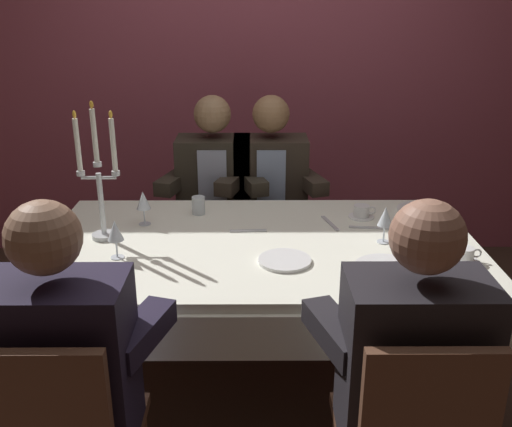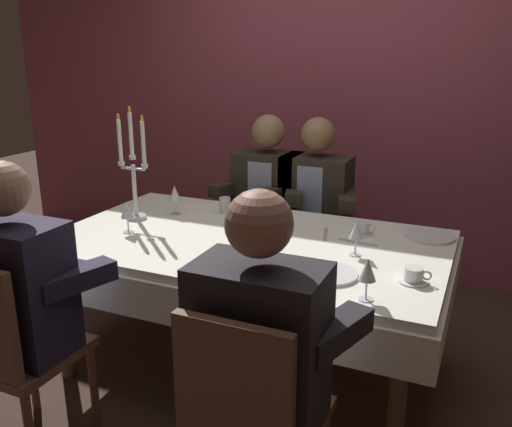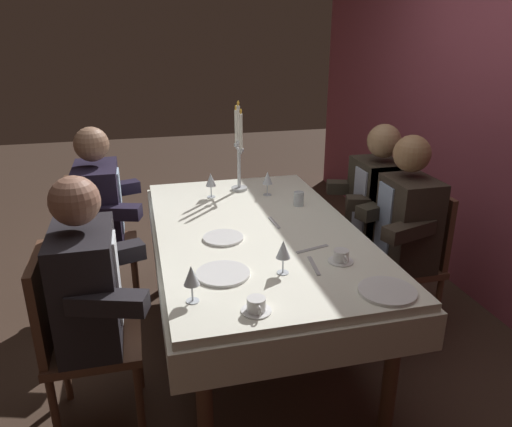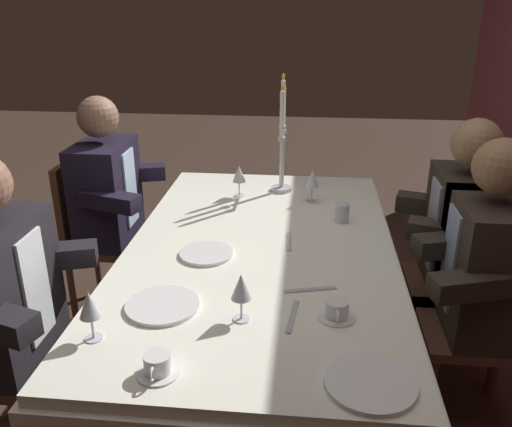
% 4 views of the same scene
% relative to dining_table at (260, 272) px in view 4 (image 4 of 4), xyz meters
% --- Properties ---
extents(ground_plane, '(12.00, 12.00, 0.00)m').
position_rel_dining_table_xyz_m(ground_plane, '(0.00, 0.00, -0.62)').
color(ground_plane, '#402E24').
extents(dining_table, '(1.94, 1.14, 0.74)m').
position_rel_dining_table_xyz_m(dining_table, '(0.00, 0.00, 0.00)').
color(dining_table, white).
rests_on(dining_table, ground_plane).
extents(candelabra, '(0.19, 0.11, 0.61)m').
position_rel_dining_table_xyz_m(candelabra, '(-0.70, 0.05, 0.37)').
color(candelabra, silver).
rests_on(candelabra, dining_table).
extents(dinner_plate_0, '(0.25, 0.25, 0.01)m').
position_rel_dining_table_xyz_m(dinner_plate_0, '(0.49, -0.28, 0.13)').
color(dinner_plate_0, white).
rests_on(dinner_plate_0, dining_table).
extents(dinner_plate_1, '(0.22, 0.22, 0.01)m').
position_rel_dining_table_xyz_m(dinner_plate_1, '(0.10, -0.21, 0.13)').
color(dinner_plate_1, white).
rests_on(dinner_plate_1, dining_table).
extents(dinner_plate_2, '(0.25, 0.25, 0.01)m').
position_rel_dining_table_xyz_m(dinner_plate_2, '(0.82, 0.37, 0.13)').
color(dinner_plate_2, white).
rests_on(dinner_plate_2, dining_table).
extents(wine_glass_0, '(0.07, 0.07, 0.16)m').
position_rel_dining_table_xyz_m(wine_glass_0, '(0.54, -0.01, 0.23)').
color(wine_glass_0, silver).
rests_on(wine_glass_0, dining_table).
extents(wine_glass_1, '(0.07, 0.07, 0.16)m').
position_rel_dining_table_xyz_m(wine_glass_1, '(-0.54, 0.21, 0.24)').
color(wine_glass_1, silver).
rests_on(wine_glass_1, dining_table).
extents(wine_glass_2, '(0.07, 0.07, 0.16)m').
position_rel_dining_table_xyz_m(wine_glass_2, '(0.69, -0.44, 0.23)').
color(wine_glass_2, silver).
rests_on(wine_glass_2, dining_table).
extents(wine_glass_3, '(0.07, 0.07, 0.16)m').
position_rel_dining_table_xyz_m(wine_glass_3, '(-0.59, -0.16, 0.23)').
color(wine_glass_3, silver).
rests_on(wine_glass_3, dining_table).
extents(water_tumbler_0, '(0.06, 0.06, 0.09)m').
position_rel_dining_table_xyz_m(water_tumbler_0, '(-0.30, 0.35, 0.16)').
color(water_tumbler_0, silver).
rests_on(water_tumbler_0, dining_table).
extents(coffee_cup_0, '(0.13, 0.12, 0.06)m').
position_rel_dining_table_xyz_m(coffee_cup_0, '(0.82, -0.21, 0.15)').
color(coffee_cup_0, white).
rests_on(coffee_cup_0, dining_table).
extents(coffee_cup_1, '(0.13, 0.12, 0.06)m').
position_rel_dining_table_xyz_m(coffee_cup_1, '(0.50, 0.30, 0.15)').
color(coffee_cup_1, white).
rests_on(coffee_cup_1, dining_table).
extents(knife_0, '(0.19, 0.04, 0.01)m').
position_rel_dining_table_xyz_m(knife_0, '(0.51, 0.15, 0.12)').
color(knife_0, '#B7B7BC').
rests_on(knife_0, dining_table).
extents(knife_1, '(0.07, 0.19, 0.01)m').
position_rel_dining_table_xyz_m(knife_1, '(0.33, 0.21, 0.12)').
color(knife_1, '#B7B7BC').
rests_on(knife_1, dining_table).
extents(fork_2, '(0.17, 0.03, 0.01)m').
position_rel_dining_table_xyz_m(fork_2, '(-0.06, 0.12, 0.12)').
color(fork_2, '#B7B7BC').
rests_on(fork_2, dining_table).
extents(seated_diner_0, '(0.63, 0.48, 1.24)m').
position_rel_dining_table_xyz_m(seated_diner_0, '(-0.60, -0.89, 0.11)').
color(seated_diner_0, brown).
rests_on(seated_diner_0, ground_plane).
extents(seated_diner_1, '(0.63, 0.48, 1.24)m').
position_rel_dining_table_xyz_m(seated_diner_1, '(-0.26, 0.89, 0.11)').
color(seated_diner_1, brown).
rests_on(seated_diner_1, ground_plane).
extents(seated_diner_2, '(0.63, 0.48, 1.24)m').
position_rel_dining_table_xyz_m(seated_diner_2, '(0.07, 0.89, 0.11)').
color(seated_diner_2, brown).
rests_on(seated_diner_2, ground_plane).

